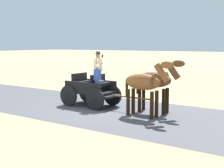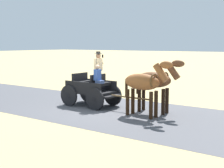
% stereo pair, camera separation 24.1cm
% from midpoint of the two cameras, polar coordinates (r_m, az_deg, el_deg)
% --- Properties ---
extents(ground_plane, '(200.00, 200.00, 0.00)m').
position_cam_midpoint_polar(ground_plane, '(14.05, -2.24, -4.44)').
color(ground_plane, tan).
extents(road_surface, '(5.82, 160.00, 0.01)m').
position_cam_midpoint_polar(road_surface, '(14.05, -2.24, -4.42)').
color(road_surface, '#4C4C51').
rests_on(road_surface, ground).
extents(horse_drawn_carriage, '(1.45, 4.51, 2.50)m').
position_cam_midpoint_polar(horse_drawn_carriage, '(14.53, -3.09, -0.79)').
color(horse_drawn_carriage, black).
rests_on(horse_drawn_carriage, ground).
extents(horse_near_side, '(0.60, 2.13, 2.21)m').
position_cam_midpoint_polar(horse_near_side, '(13.15, 8.38, 0.53)').
color(horse_near_side, brown).
rests_on(horse_near_side, ground).
extents(horse_off_side, '(0.64, 2.13, 2.21)m').
position_cam_midpoint_polar(horse_off_side, '(12.36, 6.36, 0.14)').
color(horse_off_side, brown).
rests_on(horse_off_side, ground).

